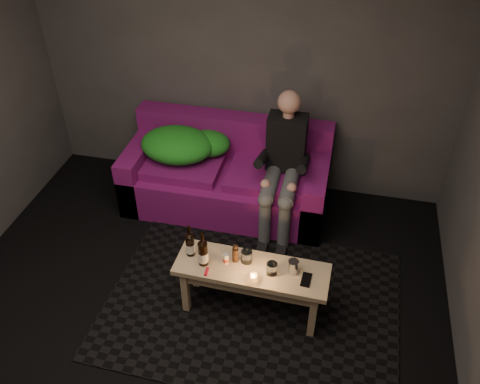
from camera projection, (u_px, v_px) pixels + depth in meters
The scene contains 17 objects.
floor at pixel (176, 353), 3.74m from camera, with size 4.50×4.50×0.00m, color black.
room at pixel (180, 128), 3.09m from camera, with size 4.50×4.50×4.50m.
rug at pixel (252, 303), 4.10m from camera, with size 2.31×1.68×0.01m, color black.
sofa at pixel (228, 177), 4.96m from camera, with size 1.92×0.87×0.83m.
green_blanket at pixel (183, 144), 4.83m from camera, with size 0.85×0.58×0.29m.
person at pixel (283, 162), 4.51m from camera, with size 0.35×0.80×1.28m.
coffee_table at pixel (252, 275), 3.82m from camera, with size 1.16×0.39×0.47m.
beer_bottle_a at pixel (190, 244), 3.82m from camera, with size 0.07×0.07×0.28m.
beer_bottle_b at pixel (203, 253), 3.74m from camera, with size 0.08×0.08×0.30m.
salt_shaker at pixel (226, 259), 3.78m from camera, with size 0.04×0.04×0.09m, color silver.
pepper_mill at pixel (235, 255), 3.79m from camera, with size 0.05×0.05×0.13m, color black.
tumbler_back at pixel (247, 256), 3.79m from camera, with size 0.09×0.09×0.10m, color white.
tealight at pixel (253, 277), 3.66m from camera, with size 0.07×0.07×0.05m.
tumbler_front at pixel (272, 269), 3.69m from camera, with size 0.08×0.08×0.10m, color white.
steel_cup at pixel (293, 267), 3.71m from camera, with size 0.08×0.08×0.11m, color silver.
smartphone at pixel (306, 280), 3.67m from camera, with size 0.07×0.14×0.01m, color black.
red_lighter at pixel (207, 272), 3.73m from camera, with size 0.02×0.08×0.01m, color #B80B23.
Camera 1 is at (0.95, -2.05, 3.24)m, focal length 38.00 mm.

